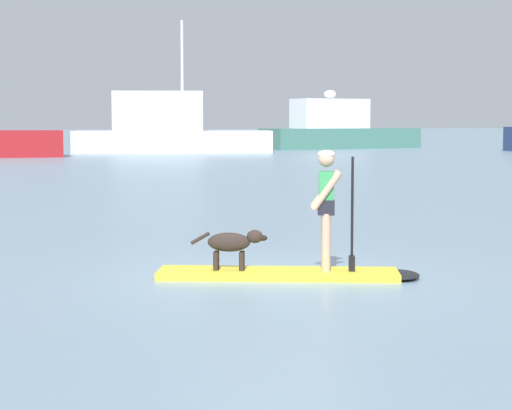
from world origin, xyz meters
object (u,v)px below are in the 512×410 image
paddleboard (295,274)px  dog (233,243)px  moored_boat_center (338,130)px  person_paddler (327,202)px  moored_boat_port (168,130)px

paddleboard → dog: dog is taller
dog → moored_boat_center: moored_boat_center is taller
person_paddler → moored_boat_center: 58.82m
paddleboard → person_paddler: (0.40, -0.15, 0.98)m
paddleboard → dog: (-0.79, 0.29, 0.41)m
moored_boat_port → moored_boat_center: (13.82, 4.69, -0.11)m
paddleboard → moored_boat_port: size_ratio=0.27×
person_paddler → moored_boat_port: (8.46, 49.74, 0.43)m
dog → moored_boat_port: size_ratio=0.08×
dog → moored_boat_center: size_ratio=0.08×
dog → moored_boat_center: 58.88m
paddleboard → moored_boat_port: (8.87, 49.59, 1.41)m
paddleboard → person_paddler: 1.07m
person_paddler → dog: person_paddler is taller
paddleboard → moored_boat_port: moored_boat_port is taller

